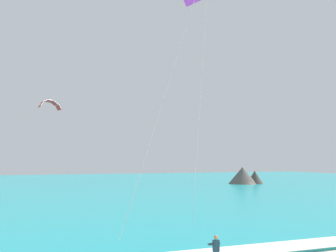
{
  "coord_description": "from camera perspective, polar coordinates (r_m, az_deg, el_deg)",
  "views": [
    {
      "loc": [
        -10.9,
        -5.32,
        5.71
      ],
      "look_at": [
        -3.55,
        16.22,
        8.03
      ],
      "focal_mm": 35.91,
      "sensor_mm": 36.0,
      "label": 1
    }
  ],
  "objects": [
    {
      "name": "sea",
      "position": [
        78.5,
        -10.98,
        -9.81
      ],
      "size": [
        200.0,
        120.0,
        0.2
      ],
      "primitive_type": "cube",
      "color": "teal",
      "rests_on": "ground"
    },
    {
      "name": "surf_foam",
      "position": [
        22.2,
        11.97,
        -20.01
      ],
      "size": [
        200.0,
        2.2,
        0.04
      ],
      "primitive_type": "cube",
      "color": "white",
      "rests_on": "sea"
    },
    {
      "name": "kitesurfer",
      "position": [
        19.34,
        8.13,
        -20.04
      ],
      "size": [
        0.58,
        0.58,
        1.69
      ],
      "color": "#143347",
      "rests_on": "ground"
    },
    {
      "name": "kite_distant",
      "position": [
        51.99,
        -19.45,
        3.62
      ],
      "size": [
        3.27,
        2.8,
        1.37
      ],
      "color": "red"
    },
    {
      "name": "headland_right",
      "position": [
        81.84,
        13.01,
        -8.38
      ],
      "size": [
        8.28,
        7.28,
        4.1
      ],
      "color": "#56514C",
      "rests_on": "ground"
    }
  ]
}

